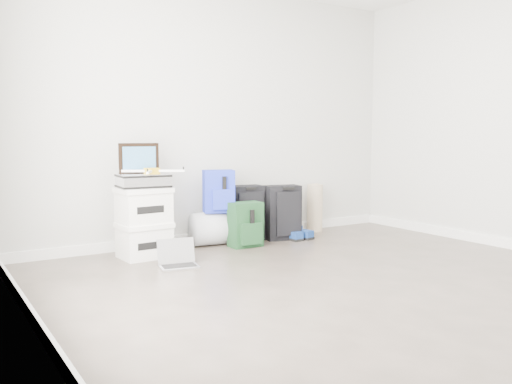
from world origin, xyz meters
TOP-DOWN VIEW (x-y plane):
  - ground at (0.00, 0.00)m, footprint 5.00×5.00m
  - room_envelope at (0.00, 0.02)m, footprint 4.52×5.02m
  - boxes_stack at (-1.01, 2.10)m, footprint 0.48×0.40m
  - briefcase at (-1.01, 2.10)m, footprint 0.46×0.35m
  - painting at (-1.01, 2.19)m, footprint 0.38×0.06m
  - drone at (-0.93, 2.08)m, footprint 0.54×0.54m
  - duffel_bag at (-0.14, 2.27)m, footprint 0.60×0.42m
  - blue_backpack at (-0.14, 2.24)m, footprint 0.36×0.31m
  - large_suitcase at (0.22, 2.30)m, footprint 0.41×0.28m
  - green_backpack at (0.05, 2.01)m, footprint 0.33×0.24m
  - carry_on at (0.59, 2.14)m, footprint 0.41×0.31m
  - shoes at (0.73, 2.07)m, footprint 0.29×0.31m
  - rolled_rug at (1.21, 2.36)m, footprint 0.18×0.18m
  - laptop at (-0.89, 1.61)m, footprint 0.37×0.29m

SIDE VIEW (x-z plane):
  - ground at x=0.00m, z-range 0.00..0.00m
  - shoes at x=0.73m, z-range 0.00..0.10m
  - laptop at x=-0.89m, z-range -0.06..0.17m
  - duffel_bag at x=-0.14m, z-range 0.00..0.34m
  - green_backpack at x=0.05m, z-range -0.01..0.45m
  - rolled_rug at x=1.21m, z-range 0.00..0.56m
  - carry_on at x=0.59m, z-range 0.00..0.59m
  - large_suitcase at x=0.22m, z-range 0.00..0.60m
  - boxes_stack at x=-1.01m, z-range 0.00..0.66m
  - blue_backpack at x=-0.14m, z-range 0.34..0.77m
  - briefcase at x=-1.01m, z-range 0.66..0.78m
  - drone at x=-0.93m, z-range 0.78..0.84m
  - painting at x=-1.01m, z-range 0.78..1.07m
  - room_envelope at x=0.00m, z-range 0.37..3.08m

